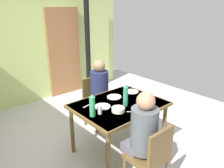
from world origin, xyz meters
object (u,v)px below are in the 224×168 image
water_bottle_green_near (92,106)px  serving_bowl_center (118,110)px  chair_far_diner (95,99)px  chair_near_diner (151,156)px  person_far_diner (100,86)px  dining_table (119,109)px  water_bottle_green_far (126,96)px  person_near_diner (143,129)px

water_bottle_green_near → serving_bowl_center: water_bottle_green_near is taller
chair_far_diner → water_bottle_green_near: size_ratio=2.96×
chair_near_diner → person_far_diner: 1.61m
dining_table → chair_far_diner: chair_far_diner is taller
water_bottle_green_far → person_near_diner: bearing=-117.1°
person_near_diner → person_far_diner: (0.48, 1.38, 0.00)m
chair_far_diner → water_bottle_green_near: 1.19m
person_far_diner → water_bottle_green_far: person_far_diner is taller
person_near_diner → water_bottle_green_far: person_near_diner is taller
dining_table → person_far_diner: 0.73m
person_far_diner → serving_bowl_center: size_ratio=4.53×
water_bottle_green_near → water_bottle_green_far: (0.52, -0.05, 0.01)m
person_far_diner → chair_near_diner: bearing=72.4°
water_bottle_green_near → water_bottle_green_far: size_ratio=0.95×
water_bottle_green_far → dining_table: bearing=104.4°
person_near_diner → serving_bowl_center: person_near_diner is taller
dining_table → chair_far_diner: size_ratio=1.40×
chair_near_diner → water_bottle_green_far: (0.30, 0.73, 0.41)m
chair_far_diner → person_near_diner: person_near_diner is taller
dining_table → water_bottle_green_near: water_bottle_green_near is taller
chair_near_diner → chair_far_diner: same height
water_bottle_green_near → water_bottle_green_far: water_bottle_green_far is taller
water_bottle_green_far → chair_far_diner: bearing=79.1°
chair_far_diner → person_near_diner: (-0.48, -1.51, 0.28)m
person_near_diner → chair_near_diner: bearing=-90.0°
water_bottle_green_far → serving_bowl_center: (-0.20, -0.07, -0.12)m
chair_far_diner → person_far_diner: 0.31m
chair_far_diner → serving_bowl_center: size_ratio=5.12×
dining_table → person_near_diner: person_near_diner is taller
dining_table → chair_near_diner: bearing=-108.5°
person_far_diner → water_bottle_green_near: person_far_diner is taller
person_far_diner → water_bottle_green_near: 1.02m
water_bottle_green_near → water_bottle_green_far: bearing=-5.4°
water_bottle_green_near → serving_bowl_center: bearing=-19.9°
chair_far_diner → water_bottle_green_near: bearing=51.5°
dining_table → serving_bowl_center: serving_bowl_center is taller
dining_table → serving_bowl_center: bearing=-135.6°
chair_near_diner → serving_bowl_center: size_ratio=5.12×
dining_table → serving_bowl_center: 0.26m
person_near_diner → serving_bowl_center: bearing=78.7°
chair_near_diner → serving_bowl_center: bearing=81.0°
person_far_diner → water_bottle_green_near: size_ratio=2.62×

